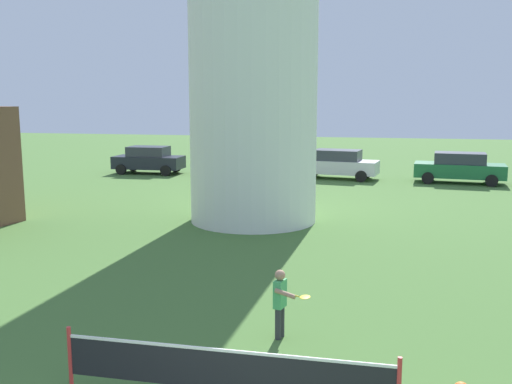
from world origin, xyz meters
TOP-DOWN VIEW (x-y plane):
  - tennis_net at (-0.03, 2.01)m, footprint 4.58×0.06m
  - player_far at (0.26, 4.77)m, footprint 0.71×0.64m
  - parked_car_black at (-11.09, 25.89)m, footprint 3.94×1.92m
  - parked_car_mustard at (-5.51, 25.80)m, footprint 3.93×2.14m
  - parked_car_silver at (-0.32, 26.01)m, footprint 4.49×2.39m
  - parked_car_green at (5.89, 25.68)m, footprint 4.56×2.24m

SIDE VIEW (x-z plane):
  - tennis_net at x=-0.03m, z-range 0.13..1.23m
  - player_far at x=0.26m, z-range 0.08..1.35m
  - parked_car_mustard at x=-5.51m, z-range 0.03..1.59m
  - parked_car_black at x=-11.09m, z-range 0.03..1.59m
  - parked_car_silver at x=-0.32m, z-range 0.03..1.59m
  - parked_car_green at x=5.89m, z-range 0.03..1.59m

